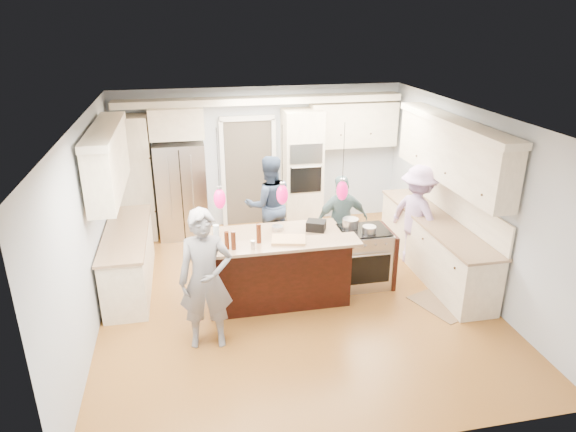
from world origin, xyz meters
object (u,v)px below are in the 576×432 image
Objects in this scene: island_range at (364,257)px; person_bar_end at (206,280)px; refrigerator at (182,190)px; kitchen_island at (275,266)px; person_far_left at (269,205)px.

person_bar_end is at bearing -155.83° from island_range.
island_range is at bearing -42.59° from refrigerator.
person_far_left reaches higher than kitchen_island.
person_far_left is (0.17, 1.53, 0.39)m from kitchen_island.
person_bar_end is at bearing -135.69° from kitchen_island.
person_bar_end is (-1.05, -1.03, 0.43)m from kitchen_island.
refrigerator is 0.86× the size of kitchen_island.
refrigerator is 0.98× the size of person_bar_end.
refrigerator is 1.80m from person_far_left.
kitchen_island is 1.59m from person_far_left.
refrigerator is at bearing 137.41° from island_range.
island_range is at bearing 3.10° from kitchen_island.
kitchen_island is at bearing -176.90° from island_range.
person_far_left is (1.47, -1.04, -0.03)m from refrigerator.
kitchen_island is 2.28× the size of island_range.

